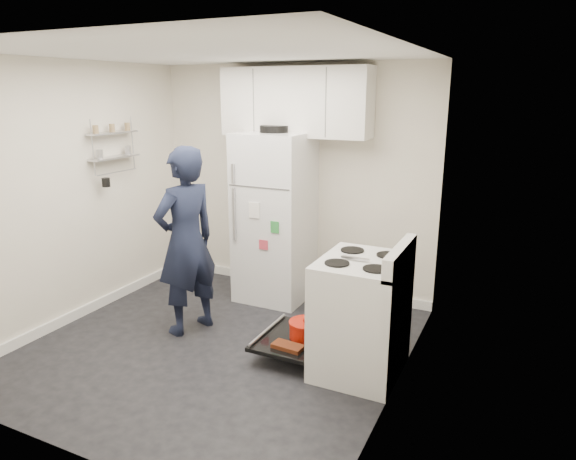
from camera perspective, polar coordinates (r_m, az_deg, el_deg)
The scene contains 7 objects.
room at distance 4.38m, azimuth -8.46°, elevation 1.79°, with size 3.21×3.21×2.51m.
electric_range at distance 4.20m, azimuth 7.96°, elevation -9.53°, with size 0.66×0.76×1.10m.
open_oven_door at distance 4.51m, azimuth 1.14°, elevation -11.51°, with size 0.55×0.71×0.22m.
refrigerator at distance 5.49m, azimuth -1.47°, elevation 1.45°, with size 0.72×0.74×1.87m.
upper_cabinets at distance 5.43m, azimuth 0.83°, elevation 14.03°, with size 1.60×0.33×0.70m, color silver.
wall_shelf_rack at distance 5.60m, azimuth -18.88°, elevation 8.91°, with size 0.14×0.60×0.61m.
person at distance 4.80m, azimuth -11.26°, elevation -1.27°, with size 0.64×0.42×1.75m, color black.
Camera 1 is at (2.37, -3.50, 2.22)m, focal length 32.00 mm.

